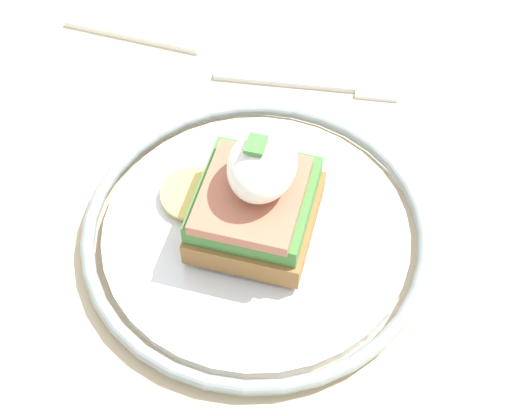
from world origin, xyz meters
TOP-DOWN VIEW (x-y plane):
  - dining_table at (0.00, 0.00)m, footprint 0.90×0.90m
  - plate at (-0.03, 0.04)m, footprint 0.25×0.25m
  - sandwich at (-0.03, 0.04)m, footprint 0.09×0.12m
  - fork at (-0.19, 0.05)m, footprint 0.04×0.16m

SIDE VIEW (x-z plane):
  - dining_table at x=0.00m, z-range 0.25..0.97m
  - fork at x=-0.19m, z-range 0.72..0.73m
  - plate at x=-0.03m, z-range 0.72..0.74m
  - sandwich at x=-0.03m, z-range 0.73..0.81m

